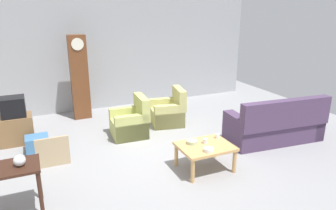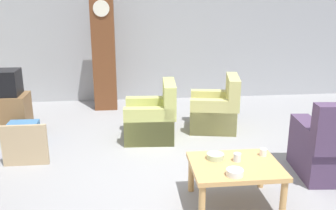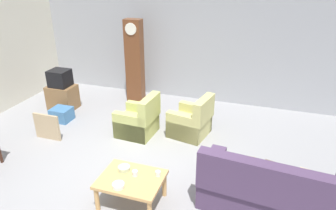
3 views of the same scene
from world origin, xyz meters
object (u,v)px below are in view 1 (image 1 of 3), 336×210
Objects in this scene: cup_white_porcelain at (217,136)px; bowl_shallow_green at (192,142)px; armchair_olive_near at (131,123)px; glass_dome_cloche at (20,160)px; tv_crt at (13,107)px; cup_blue_rimmed at (205,141)px; storage_box_blue at (37,144)px; bowl_white_stacked at (209,150)px; tv_stand_cabinet at (17,129)px; couch_floral at (275,126)px; coffee_table_wood at (205,149)px; armchair_olive_far at (169,113)px; framed_picture_leaning at (53,152)px; grandfather_clock at (79,77)px.

bowl_shallow_green is at bearing -177.30° from cup_white_porcelain.
armchair_olive_near is 3.11m from glass_dome_cloche.
cup_white_porcelain is at bearing -35.24° from tv_crt.
bowl_shallow_green is at bearing 159.44° from cup_blue_rimmed.
storage_box_blue is 2.57× the size of bowl_white_stacked.
tv_stand_cabinet is 4.25m from bowl_white_stacked.
couch_floral is 2.26× the size of coffee_table_wood.
storage_box_blue is 2.22m from glass_dome_cloche.
armchair_olive_near reaches higher than bowl_shallow_green.
glass_dome_cloche reaches higher than coffee_table_wood.
glass_dome_cloche is (-5.06, -0.49, 0.47)m from couch_floral.
tv_crt is at bearing 140.82° from cup_blue_rimmed.
coffee_table_wood is at bearing -69.58° from armchair_olive_near.
storage_box_blue is at bearing 179.43° from armchair_olive_near.
tv_stand_cabinet is at bearing 140.82° from cup_blue_rimmed.
armchair_olive_far is at bearing 80.88° from bowl_white_stacked.
glass_dome_cloche is at bearing -177.95° from cup_blue_rimmed.
armchair_olive_far is 5.25× the size of bowl_white_stacked.
storage_box_blue is at bearing 144.62° from cup_blue_rimmed.
framed_picture_leaning is (-4.58, 0.80, -0.07)m from couch_floral.
glass_dome_cloche is at bearing -176.09° from bowl_shallow_green.
couch_floral is 2.36× the size of armchair_olive_far.
glass_dome_cloche is (-0.49, -1.28, 0.54)m from framed_picture_leaning.
armchair_olive_far is 2.20m from cup_white_porcelain.
glass_dome_cloche reaches higher than bowl_white_stacked.
cup_white_porcelain is at bearing 26.13° from coffee_table_wood.
couch_floral reaches higher than framed_picture_leaning.
couch_floral reaches higher than bowl_shallow_green.
couch_floral is 4.52× the size of tv_crt.
glass_dome_cloche reaches higher than tv_stand_cabinet.
storage_box_blue is (-1.19, -1.69, -0.94)m from grandfather_clock.
tv_stand_cabinet is 1.13× the size of framed_picture_leaning.
armchair_olive_near is at bearing 24.54° from framed_picture_leaning.
grandfather_clock reaches higher than couch_floral.
tv_stand_cabinet is 4.13m from cup_blue_rimmed.
cup_white_porcelain is at bearing 43.84° from bowl_white_stacked.
tv_crt is 2.93× the size of glass_dome_cloche.
tv_crt reaches higher than tv_stand_cabinet.
cup_blue_rimmed is 0.51× the size of bowl_white_stacked.
bowl_white_stacked is (1.50, -4.02, -0.59)m from grandfather_clock.
coffee_table_wood is 3.04m from glass_dome_cloche.
storage_box_blue is at bearing 161.41° from couch_floral.
tv_stand_cabinet is at bearing 113.75° from framed_picture_leaning.
cup_white_porcelain is (2.90, -1.06, 0.23)m from framed_picture_leaning.
couch_floral is at bearing -9.87° from framed_picture_leaning.
coffee_table_wood is 2.13× the size of storage_box_blue.
tv_stand_cabinet is at bearing 156.83° from couch_floral.
framed_picture_leaning reaches higher than cup_white_porcelain.
bowl_white_stacked is at bearing -40.74° from storage_box_blue.
cup_white_porcelain reaches higher than bowl_white_stacked.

